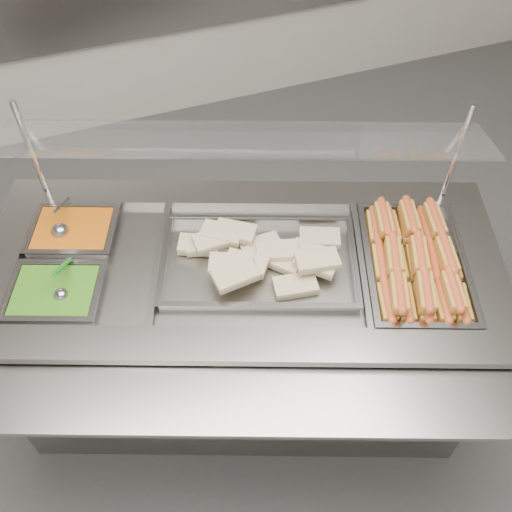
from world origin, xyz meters
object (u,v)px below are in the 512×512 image
object	(u,v)px
ladle	(60,230)
pan_wraps	(259,265)
sneeze_guard	(242,141)
pan_hotdogs	(413,269)
serving_spoon	(62,290)
steam_counter	(244,328)

from	to	relation	value
ladle	pan_wraps	bearing A→B (deg)	-30.24
sneeze_guard	ladle	size ratio (longest dim) A/B	8.67
pan_wraps	ladle	distance (m)	0.73
pan_hotdogs	serving_spoon	distance (m)	1.20
sneeze_guard	serving_spoon	size ratio (longest dim) A/B	9.53
pan_hotdogs	pan_wraps	world-z (taller)	same
steam_counter	serving_spoon	xyz separation A→B (m)	(-0.60, 0.07, 0.44)
steam_counter	sneeze_guard	world-z (taller)	sneeze_guard
ladle	pan_hotdogs	bearing A→B (deg)	-25.99
steam_counter	ladle	bearing A→B (deg)	148.91
steam_counter	pan_wraps	distance (m)	0.41
sneeze_guard	pan_hotdogs	world-z (taller)	sneeze_guard
pan_wraps	ladle	xyz separation A→B (m)	(-0.63, 0.37, 0.03)
pan_hotdogs	ladle	distance (m)	1.26
steam_counter	pan_wraps	world-z (taller)	pan_wraps
pan_wraps	pan_hotdogs	bearing A→B (deg)	-20.30
steam_counter	serving_spoon	world-z (taller)	serving_spoon
steam_counter	sneeze_guard	xyz separation A→B (m)	(0.07, 0.20, 0.78)
sneeze_guard	ladle	xyz separation A→B (m)	(-0.65, 0.15, -0.34)
pan_wraps	ladle	bearing A→B (deg)	149.76
pan_hotdogs	ladle	bearing A→B (deg)	154.01
pan_hotdogs	steam_counter	bearing A→B (deg)	159.70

